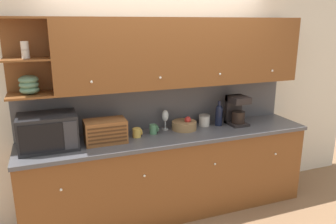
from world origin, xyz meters
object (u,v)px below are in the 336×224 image
at_px(mug_blue_second, 154,129).
at_px(fruit_basket, 184,125).
at_px(wine_bottle, 219,114).
at_px(mug, 137,133).
at_px(wine_glass, 165,116).
at_px(microwave, 48,132).
at_px(coffee_maker, 237,110).
at_px(storage_canister, 204,120).
at_px(bread_box, 105,131).

bearing_deg(mug_blue_second, fruit_basket, 3.70).
xyz_separation_m(mug_blue_second, wine_bottle, (0.82, 0.02, 0.08)).
distance_m(mug, wine_glass, 0.41).
bearing_deg(microwave, mug, 0.43).
xyz_separation_m(mug_blue_second, coffee_maker, (1.04, -0.01, 0.12)).
bearing_deg(mug, storage_canister, 7.38).
relative_size(mug_blue_second, coffee_maker, 0.30).
bearing_deg(mug, mug_blue_second, 11.13).
bearing_deg(mug_blue_second, bread_box, -171.92).
height_order(bread_box, storage_canister, bread_box).
bearing_deg(bread_box, fruit_basket, 6.28).
bearing_deg(microwave, coffee_maker, 0.90).
relative_size(storage_canister, coffee_maker, 0.38).
height_order(fruit_basket, wine_bottle, wine_bottle).
relative_size(microwave, fruit_basket, 1.92).
relative_size(mug, coffee_maker, 0.29).
height_order(wine_glass, storage_canister, wine_glass).
xyz_separation_m(bread_box, fruit_basket, (0.92, 0.10, -0.07)).
height_order(wine_glass, wine_bottle, wine_bottle).
distance_m(storage_canister, coffee_maker, 0.41).
distance_m(wine_glass, fruit_basket, 0.25).
height_order(microwave, mug, microwave).
bearing_deg(bread_box, wine_bottle, 4.03).
xyz_separation_m(wine_glass, coffee_maker, (0.87, -0.11, 0.02)).
bearing_deg(bread_box, coffee_maker, 2.33).
distance_m(wine_glass, wine_bottle, 0.66).
bearing_deg(coffee_maker, fruit_basket, 176.82).
bearing_deg(microwave, wine_glass, 6.50).
relative_size(mug, fruit_basket, 0.36).
distance_m(wine_glass, storage_canister, 0.50).
distance_m(wine_bottle, coffee_maker, 0.23).
height_order(mug_blue_second, wine_bottle, wine_bottle).
height_order(wine_glass, fruit_basket, wine_glass).
relative_size(bread_box, coffee_maker, 1.20).
xyz_separation_m(bread_box, storage_canister, (1.20, 0.15, -0.05)).
bearing_deg(storage_canister, coffee_maker, -12.33).
xyz_separation_m(mug, mug_blue_second, (0.20, 0.04, 0.00)).
bearing_deg(mug_blue_second, microwave, -177.58).
bearing_deg(mug, wine_glass, 20.30).
height_order(mug, coffee_maker, coffee_maker).
relative_size(fruit_basket, wine_bottle, 0.95).
distance_m(microwave, wine_glass, 1.26).
bearing_deg(bread_box, wine_glass, 13.76).
xyz_separation_m(fruit_basket, storage_canister, (0.28, 0.05, 0.01)).
bearing_deg(wine_glass, storage_canister, -2.96).
height_order(storage_canister, wine_bottle, wine_bottle).
height_order(wine_bottle, coffee_maker, coffee_maker).
xyz_separation_m(bread_box, wine_glass, (0.71, 0.17, 0.04)).
height_order(microwave, mug_blue_second, microwave).
xyz_separation_m(wine_glass, storage_canister, (0.49, -0.03, -0.09)).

